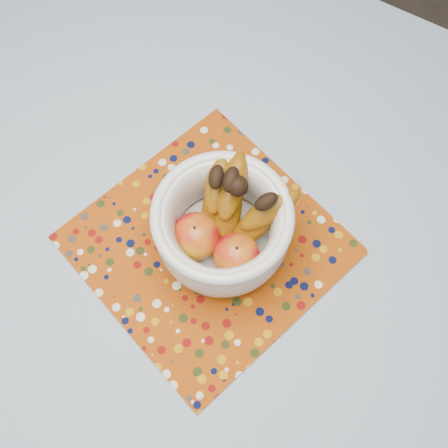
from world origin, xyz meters
The scene contains 4 objects.
table centered at (0.00, 0.00, 0.67)m, with size 1.20×1.20×0.75m.
tablecloth centered at (0.00, 0.00, 0.76)m, with size 1.32×1.32×0.01m, color #6285A4.
placemat centered at (0.07, -0.01, 0.76)m, with size 0.40×0.40×0.00m, color #8D3807.
fruit_bowl centered at (0.09, 0.02, 0.84)m, with size 0.24×0.23×0.18m.
Camera 1 is at (0.25, -0.26, 1.62)m, focal length 42.00 mm.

